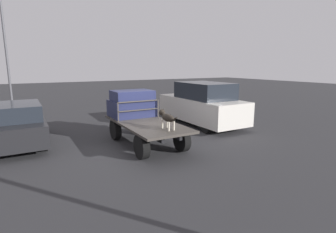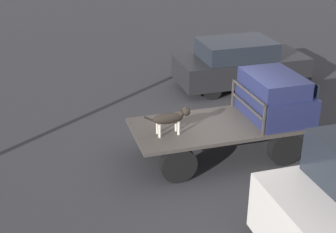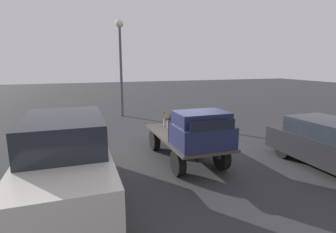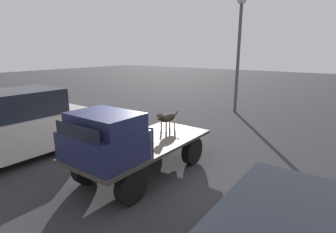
% 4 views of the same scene
% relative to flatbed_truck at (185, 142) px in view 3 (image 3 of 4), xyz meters
% --- Properties ---
extents(ground_plane, '(80.00, 80.00, 0.00)m').
position_rel_flatbed_truck_xyz_m(ground_plane, '(0.00, 0.00, -0.62)').
color(ground_plane, '#2D2D30').
extents(flatbed_truck, '(4.13, 1.82, 0.86)m').
position_rel_flatbed_truck_xyz_m(flatbed_truck, '(0.00, 0.00, 0.00)').
color(flatbed_truck, black).
rests_on(flatbed_truck, ground).
extents(truck_cab, '(1.32, 1.70, 1.06)m').
position_rel_flatbed_truck_xyz_m(truck_cab, '(1.33, 0.00, 0.75)').
color(truck_cab, '#1E2347').
rests_on(truck_cab, flatbed_truck).
extents(truck_headboard, '(0.04, 1.70, 0.72)m').
position_rel_flatbed_truck_xyz_m(truck_headboard, '(0.63, 0.00, 0.72)').
color(truck_headboard, '#3D3833').
rests_on(truck_headboard, flatbed_truck).
extents(dog, '(1.10, 0.25, 0.63)m').
position_rel_flatbed_truck_xyz_m(dog, '(-1.26, -0.17, 0.63)').
color(dog, beige).
rests_on(dog, flatbed_truck).
extents(parked_sedan, '(4.16, 1.78, 1.56)m').
position_rel_flatbed_truck_xyz_m(parked_sedan, '(2.36, 4.11, 0.17)').
color(parked_sedan, black).
rests_on(parked_sedan, ground).
extents(parked_pickup_far, '(4.97, 2.02, 2.09)m').
position_rel_flatbed_truck_xyz_m(parked_pickup_far, '(1.76, -3.87, 0.40)').
color(parked_pickup_far, black).
rests_on(parked_pickup_far, ground).
extents(light_pole_near, '(0.49, 0.49, 5.98)m').
position_rel_flatbed_truck_xyz_m(light_pole_near, '(-8.46, -0.85, 3.52)').
color(light_pole_near, '#4C4C51').
rests_on(light_pole_near, ground).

